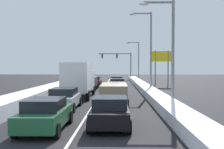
{
  "coord_description": "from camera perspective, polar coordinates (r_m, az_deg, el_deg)",
  "views": [
    {
      "loc": [
        1.92,
        -6.33,
        3.02
      ],
      "look_at": [
        0.88,
        41.71,
        1.59
      ],
      "focal_mm": 43.61,
      "sensor_mm": 36.0,
      "label": 1
    }
  ],
  "objects": [
    {
      "name": "roadside_sign_right",
      "position": [
        43.3,
        10.38,
        3.0
      ],
      "size": [
        3.2,
        0.16,
        5.5
      ],
      "color": "#59595B",
      "rests_on": "ground"
    },
    {
      "name": "sedan_silver_center_lane_second",
      "position": [
        19.57,
        -9.99,
        -4.94
      ],
      "size": [
        2.0,
        4.5,
        1.51
      ],
      "color": "#B7BABF",
      "rests_on": "ground"
    },
    {
      "name": "suv_tan_right_lane_second",
      "position": [
        20.82,
        0.39,
        -3.82
      ],
      "size": [
        2.16,
        4.9,
        1.67
      ],
      "color": "#937F60",
      "rests_on": "ground"
    },
    {
      "name": "sedan_navy_right_lane_third",
      "position": [
        26.8,
        0.98,
        -3.12
      ],
      "size": [
        2.0,
        4.5,
        1.51
      ],
      "color": "navy",
      "rests_on": "ground"
    },
    {
      "name": "sedan_red_right_lane_fifth",
      "position": [
        40.6,
        1.03,
        -1.48
      ],
      "size": [
        2.0,
        4.5,
        1.51
      ],
      "color": "maroon",
      "rests_on": "ground"
    },
    {
      "name": "snow_bank_right_shoulder",
      "position": [
        34.75,
        6.82,
        -2.73
      ],
      "size": [
        1.53,
        61.94,
        0.68
      ],
      "primitive_type": "cube",
      "color": "white",
      "rests_on": "ground"
    },
    {
      "name": "sedan_gray_right_lane_fourth",
      "position": [
        33.75,
        1.17,
        -2.13
      ],
      "size": [
        2.0,
        4.5,
        1.51
      ],
      "color": "slate",
      "rests_on": "ground"
    },
    {
      "name": "street_lamp_right_near",
      "position": [
        20.82,
        11.66,
        6.48
      ],
      "size": [
        2.66,
        0.36,
        7.93
      ],
      "color": "gray",
      "rests_on": "ground"
    },
    {
      "name": "lane_stripe_between_right_lane_and_center_lane",
      "position": [
        34.66,
        -1.95,
        -3.29
      ],
      "size": [
        0.14,
        61.94,
        0.01
      ],
      "primitive_type": "cube",
      "color": "silver",
      "rests_on": "ground"
    },
    {
      "name": "suv_charcoal_center_lane_fourth",
      "position": [
        34.86,
        -4.94,
        -1.6
      ],
      "size": [
        2.16,
        4.9,
        1.67
      ],
      "color": "#38383D",
      "rests_on": "ground"
    },
    {
      "name": "traffic_light_gantry",
      "position": [
        62.64,
        1.83,
        3.05
      ],
      "size": [
        7.54,
        0.47,
        6.2
      ],
      "color": "slate",
      "rests_on": "ground"
    },
    {
      "name": "sedan_green_center_lane_nearest",
      "position": [
        13.37,
        -13.77,
        -8.06
      ],
      "size": [
        2.0,
        4.5,
        1.51
      ],
      "color": "#1E5633",
      "rests_on": "ground"
    },
    {
      "name": "street_lamp_right_far",
      "position": [
        54.34,
        5.21,
        3.54
      ],
      "size": [
        2.66,
        0.36,
        7.94
      ],
      "color": "gray",
      "rests_on": "ground"
    },
    {
      "name": "street_lamp_right_mid",
      "position": [
        31.95,
        7.58,
        6.11
      ],
      "size": [
        2.66,
        0.36,
        9.3
      ],
      "color": "gray",
      "rests_on": "ground"
    },
    {
      "name": "sedan_maroon_center_lane_fifth",
      "position": [
        41.4,
        -3.66,
        -1.42
      ],
      "size": [
        2.0,
        4.5,
        1.51
      ],
      "color": "maroon",
      "rests_on": "ground"
    },
    {
      "name": "box_truck_center_lane_third",
      "position": [
        26.32,
        -6.96,
        -0.75
      ],
      "size": [
        2.53,
        7.2,
        3.36
      ],
      "color": "silver",
      "rests_on": "ground"
    },
    {
      "name": "sedan_black_right_lane_nearest",
      "position": [
        13.74,
        -0.39,
        -7.74
      ],
      "size": [
        2.0,
        4.5,
        1.51
      ],
      "color": "black",
      "rests_on": "ground"
    },
    {
      "name": "snow_bank_left_shoulder",
      "position": [
        35.32,
        -10.57,
        -2.46
      ],
      "size": [
        2.16,
        61.94,
        0.95
      ],
      "primitive_type": "cube",
      "color": "white",
      "rests_on": "ground"
    },
    {
      "name": "ground_plane",
      "position": [
        29.07,
        -2.56,
        -4.26
      ],
      "size": [
        146.4,
        146.4,
        0.0
      ],
      "primitive_type": "plane",
      "color": "black"
    }
  ]
}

